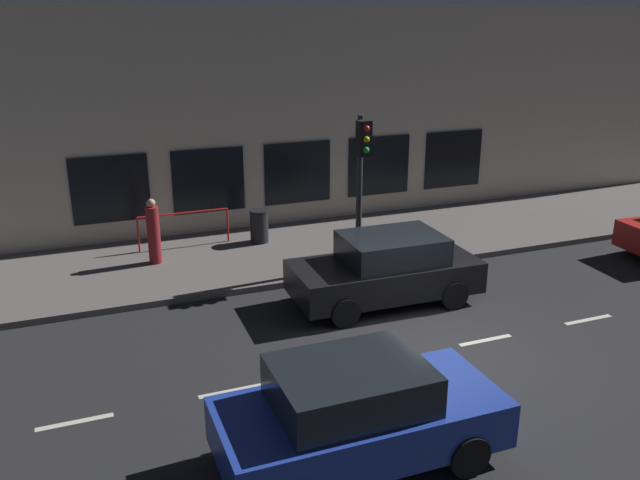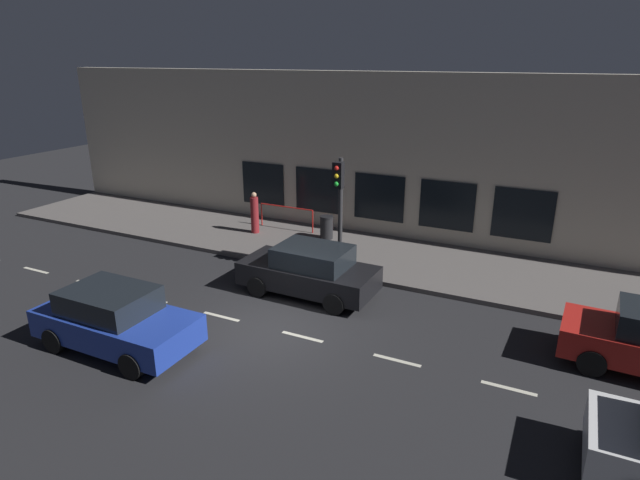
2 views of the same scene
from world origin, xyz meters
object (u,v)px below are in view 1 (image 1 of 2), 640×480
object	(u,v)px
parked_car_2	(357,413)
trash_bin	(259,226)
parked_car_0	(386,269)
pedestrian_0	(154,233)
traffic_light	(362,167)

from	to	relation	value
parked_car_2	trash_bin	size ratio (longest dim) A/B	4.50
parked_car_0	pedestrian_0	bearing A→B (deg)	49.64
traffic_light	trash_bin	bearing A→B (deg)	32.20
parked_car_0	parked_car_2	xyz separation A→B (m)	(-4.93, 2.93, 0.00)
pedestrian_0	trash_bin	size ratio (longest dim) A/B	1.84
parked_car_2	traffic_light	bearing A→B (deg)	155.25
traffic_light	parked_car_2	xyz separation A→B (m)	(-6.72, 3.10, -1.95)
parked_car_2	trash_bin	xyz separation A→B (m)	(9.55, -1.32, -0.18)
parked_car_0	trash_bin	bearing A→B (deg)	20.31
traffic_light	pedestrian_0	distance (m)	5.52
traffic_light	pedestrian_0	size ratio (longest dim) A/B	2.25
pedestrian_0	parked_car_0	bearing A→B (deg)	-119.50
traffic_light	trash_bin	distance (m)	3.96
parked_car_0	traffic_light	bearing A→B (deg)	-4.30
traffic_light	pedestrian_0	xyz separation A→B (m)	(2.23, 4.72, -1.80)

